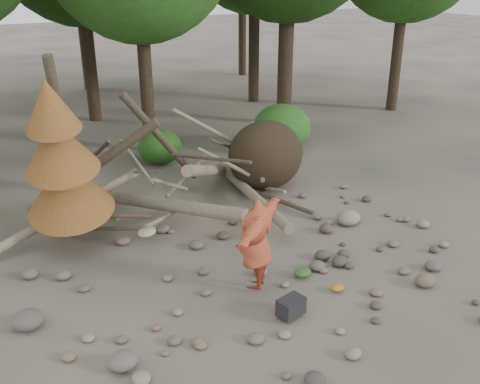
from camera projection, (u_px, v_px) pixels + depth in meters
ground at (271, 282)px, 10.82m from camera, size 120.00×120.00×0.00m
deadfall_pile at (249, 161)px, 14.77m from camera, size 8.55×5.24×3.30m
dead_conifer at (62, 161)px, 11.26m from camera, size 2.06×2.16×4.35m
bush_mid at (160, 147)px, 17.20m from camera, size 1.40×1.40×1.12m
bush_right at (282, 127)px, 18.41m from camera, size 2.00×2.00×1.60m
frisbee_thrower at (256, 244)px, 10.17m from camera, size 3.48×1.96×1.93m
backpack at (291, 309)px, 9.68m from camera, size 0.55×0.42×0.33m
cloth_green at (303, 275)px, 10.95m from camera, size 0.37×0.31×0.14m
cloth_orange at (337, 290)px, 10.47m from camera, size 0.28×0.23×0.10m
boulder_front_left at (123, 361)px, 8.43m from camera, size 0.49×0.44×0.29m
boulder_front_right at (425, 280)px, 10.64m from camera, size 0.42×0.38×0.25m
boulder_mid_right at (349, 218)px, 13.18m from camera, size 0.60×0.54×0.36m
boulder_mid_left at (27, 320)px, 9.37m from camera, size 0.57×0.51×0.34m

